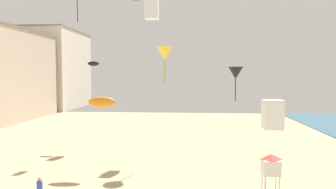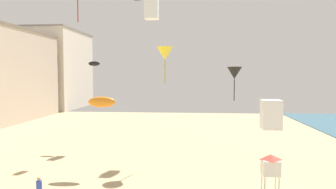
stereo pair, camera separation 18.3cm
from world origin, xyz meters
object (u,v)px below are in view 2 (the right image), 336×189
kite_white_box (152,9)px  kite_black_parafoil (94,64)px  kite_white_box_2 (271,114)px  kite_black_delta (234,73)px  kite_flyer (39,189)px  kite_orange_parafoil (102,102)px  lifeguard_stand (271,165)px  kite_yellow_delta (165,54)px

kite_white_box → kite_black_parafoil: 14.28m
kite_white_box_2 → kite_black_delta: bearing=127.1°
kite_flyer → kite_orange_parafoil: 8.86m
lifeguard_stand → kite_orange_parafoil: bearing=165.5°
kite_black_delta → kite_white_box_2: size_ratio=1.32×
kite_black_parafoil → kite_white_box: bearing=-53.9°
kite_white_box → kite_black_delta: kite_white_box is taller
kite_white_box → kite_orange_parafoil: bearing=162.6°
kite_flyer → kite_black_delta: bearing=-114.8°
lifeguard_stand → kite_white_box: 14.00m
kite_yellow_delta → kite_white_box_2: bearing=-66.6°
kite_white_box → kite_yellow_delta: size_ratio=0.47×
kite_black_delta → kite_white_box_2: (1.43, -1.89, -1.89)m
kite_white_box_2 → kite_yellow_delta: bearing=113.4°
kite_black_delta → kite_white_box_2: 3.03m
kite_orange_parafoil → kite_yellow_delta: kite_yellow_delta is taller
kite_black_delta → kite_black_parafoil: kite_black_parafoil is taller
lifeguard_stand → kite_orange_parafoil: (-12.60, 4.36, 3.69)m
kite_yellow_delta → kite_black_parafoil: kite_yellow_delta is taller
kite_black_parafoil → kite_white_box_2: (14.84, -20.40, -3.10)m
kite_flyer → kite_black_delta: (11.32, -1.36, 6.92)m
kite_flyer → lifeguard_stand: size_ratio=0.64×
kite_black_parafoil → kite_flyer: bearing=-83.0°
kite_white_box → kite_black_delta: 10.31m
kite_flyer → kite_white_box: bearing=-63.1°
kite_flyer → kite_white_box: size_ratio=1.05×
kite_orange_parafoil → kite_yellow_delta: bearing=36.9°
kite_white_box → kite_black_parafoil: bearing=126.1°
kite_white_box → kite_yellow_delta: bearing=84.0°
lifeguard_stand → kite_yellow_delta: size_ratio=0.76×
kite_white_box → kite_black_delta: bearing=-54.3°
kite_flyer → kite_white_box: (6.03, 6.01, 11.83)m
lifeguard_stand → kite_black_delta: bearing=-119.6°
kite_black_delta → kite_black_parafoil: size_ratio=1.31×
kite_yellow_delta → kite_black_delta: bearing=-69.0°
kite_yellow_delta → kite_flyer: bearing=-120.8°
kite_flyer → kite_orange_parafoil: kite_orange_parafoil is taller
lifeguard_stand → kite_white_box_2: size_ratio=1.92×
kite_flyer → kite_white_box_2: 14.08m
kite_black_parafoil → kite_black_delta: bearing=-54.1°
kite_orange_parafoil → kite_black_parafoil: size_ratio=1.69×
kite_flyer → kite_yellow_delta: bearing=-48.7°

